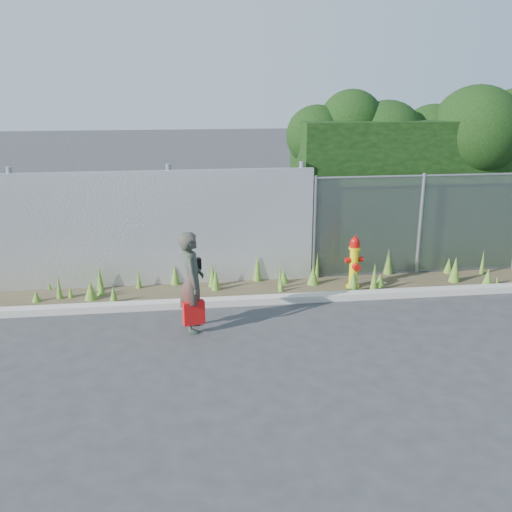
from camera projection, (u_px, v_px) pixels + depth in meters
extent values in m
plane|color=#333235|center=(289.00, 348.00, 8.37)|extent=(80.00, 80.00, 0.00)
cube|color=#AFA99E|center=(270.00, 300.00, 10.05)|extent=(16.00, 0.22, 0.12)
cube|color=#443A27|center=(265.00, 291.00, 10.64)|extent=(16.00, 1.20, 0.01)
cone|color=#447122|center=(101.00, 289.00, 10.36)|extent=(0.16, 0.16, 0.25)
cone|color=#447122|center=(374.00, 278.00, 10.52)|extent=(0.15, 0.15, 0.55)
cone|color=#447122|center=(59.00, 287.00, 10.16)|extent=(0.11, 0.11, 0.46)
cone|color=#447122|center=(114.00, 295.00, 10.01)|extent=(0.16, 0.16, 0.31)
cone|color=#447122|center=(71.00, 292.00, 10.24)|extent=(0.10, 0.10, 0.24)
cone|color=#447122|center=(175.00, 276.00, 10.89)|extent=(0.17, 0.17, 0.38)
cone|color=#447122|center=(388.00, 262.00, 11.46)|extent=(0.20, 0.20, 0.54)
cone|color=#447122|center=(212.00, 276.00, 10.77)|extent=(0.16, 0.16, 0.45)
cone|color=#447122|center=(353.00, 282.00, 10.45)|extent=(0.22, 0.22, 0.44)
cone|color=#447122|center=(280.00, 277.00, 10.66)|extent=(0.08, 0.08, 0.48)
cone|color=#447122|center=(455.00, 270.00, 11.02)|extent=(0.22, 0.22, 0.51)
cone|color=#447122|center=(216.00, 280.00, 10.59)|extent=(0.17, 0.17, 0.44)
cone|color=#447122|center=(36.00, 297.00, 10.06)|extent=(0.16, 0.16, 0.21)
cone|color=#447122|center=(91.00, 291.00, 10.14)|extent=(0.24, 0.24, 0.34)
cone|color=#447122|center=(488.00, 278.00, 10.79)|extent=(0.21, 0.21, 0.36)
cone|color=#447122|center=(497.00, 281.00, 10.87)|extent=(0.10, 0.10, 0.18)
cone|color=#447122|center=(100.00, 279.00, 10.60)|extent=(0.14, 0.14, 0.45)
cone|color=#447122|center=(380.00, 281.00, 10.81)|extent=(0.21, 0.21, 0.25)
cone|color=#447122|center=(448.00, 266.00, 11.55)|extent=(0.18, 0.18, 0.33)
cone|color=#447122|center=(317.00, 266.00, 11.24)|extent=(0.09, 0.09, 0.53)
cone|color=#447122|center=(54.00, 277.00, 10.67)|extent=(0.15, 0.15, 0.48)
cone|color=#447122|center=(49.00, 280.00, 10.65)|extent=(0.12, 0.12, 0.39)
cone|color=#447122|center=(257.00, 268.00, 11.05)|extent=(0.15, 0.15, 0.55)
cone|color=#447122|center=(313.00, 276.00, 10.90)|extent=(0.23, 0.23, 0.36)
cone|color=#447122|center=(281.00, 285.00, 10.53)|extent=(0.10, 0.10, 0.29)
cone|color=#447122|center=(483.00, 263.00, 11.47)|extent=(0.09, 0.09, 0.51)
cone|color=#447122|center=(139.00, 279.00, 10.69)|extent=(0.11, 0.11, 0.38)
cone|color=#447122|center=(283.00, 277.00, 10.99)|extent=(0.22, 0.22, 0.25)
cone|color=#447122|center=(355.00, 283.00, 10.47)|extent=(0.15, 0.15, 0.41)
cube|color=#B6BABE|center=(86.00, 232.00, 10.48)|extent=(8.50, 0.08, 2.20)
cylinder|color=gray|center=(17.00, 230.00, 10.42)|extent=(0.10, 0.10, 2.30)
cylinder|color=gray|center=(171.00, 225.00, 10.77)|extent=(0.10, 0.10, 2.30)
cylinder|color=gray|center=(300.00, 221.00, 11.08)|extent=(0.10, 0.10, 2.30)
cube|color=gray|center=(470.00, 224.00, 11.44)|extent=(6.50, 0.03, 2.00)
cylinder|color=gray|center=(476.00, 175.00, 11.15)|extent=(6.50, 0.04, 0.04)
cylinder|color=gray|center=(314.00, 228.00, 11.04)|extent=(0.07, 0.07, 2.05)
cylinder|color=gray|center=(420.00, 225.00, 11.31)|extent=(0.07, 0.07, 2.05)
cube|color=black|center=(463.00, 190.00, 12.28)|extent=(7.30, 1.60, 3.00)
sphere|color=black|center=(317.00, 136.00, 11.76)|extent=(1.26, 1.26, 1.26)
sphere|color=black|center=(351.00, 122.00, 11.71)|extent=(1.32, 1.32, 1.32)
sphere|color=black|center=(386.00, 139.00, 11.77)|extent=(1.57, 1.57, 1.57)
sphere|color=black|center=(433.00, 139.00, 12.14)|extent=(1.46, 1.46, 1.46)
sphere|color=black|center=(476.00, 132.00, 11.74)|extent=(1.89, 1.89, 1.89)
cylinder|color=#DAC90B|center=(353.00, 286.00, 10.80)|extent=(0.25, 0.25, 0.05)
cylinder|color=#DAC90B|center=(354.00, 269.00, 10.70)|extent=(0.16, 0.16, 0.76)
cylinder|color=#DAC90B|center=(355.00, 248.00, 10.58)|extent=(0.22, 0.22, 0.04)
cylinder|color=#B20F0A|center=(355.00, 245.00, 10.56)|extent=(0.19, 0.19, 0.09)
sphere|color=#B20F0A|center=(355.00, 242.00, 10.54)|extent=(0.17, 0.17, 0.17)
cylinder|color=#B20F0A|center=(355.00, 237.00, 10.52)|extent=(0.04, 0.04, 0.04)
cylinder|color=#B20F0A|center=(347.00, 260.00, 10.63)|extent=(0.09, 0.10, 0.10)
cylinder|color=#B20F0A|center=(360.00, 259.00, 10.66)|extent=(0.09, 0.10, 0.10)
cylinder|color=#B20F0A|center=(356.00, 267.00, 10.56)|extent=(0.13, 0.11, 0.13)
imported|color=#0E5C45|center=(192.00, 282.00, 8.77)|extent=(0.39, 0.59, 1.59)
cube|color=red|center=(194.00, 313.00, 8.75)|extent=(0.33, 0.12, 0.37)
cylinder|color=red|center=(193.00, 298.00, 8.67)|extent=(0.16, 0.01, 0.01)
cube|color=black|center=(194.00, 264.00, 8.88)|extent=(0.23, 0.10, 0.18)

